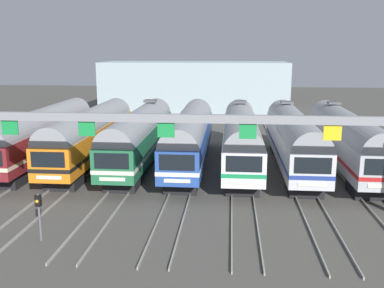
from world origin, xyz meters
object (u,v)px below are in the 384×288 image
(catenary_gantry, at_px, (166,133))
(commuter_train_blue, at_px, (190,135))
(commuter_train_maroon, at_px, (43,133))
(commuter_train_green, at_px, (140,134))
(commuter_train_white, at_px, (241,136))
(yard_signal_mast, at_px, (39,208))
(commuter_train_silver, at_px, (293,137))
(commuter_train_orange, at_px, (91,134))
(commuter_train_stainless, at_px, (346,138))

(catenary_gantry, bearing_deg, commuter_train_blue, 90.00)
(commuter_train_maroon, distance_m, commuter_train_green, 8.50)
(commuter_train_maroon, height_order, commuter_train_white, commuter_train_white)
(yard_signal_mast, bearing_deg, commuter_train_silver, 45.90)
(commuter_train_maroon, relative_size, yard_signal_mast, 7.10)
(commuter_train_maroon, xyz_separation_m, catenary_gantry, (12.74, -13.49, 2.76))
(commuter_train_maroon, relative_size, commuter_train_blue, 1.00)
(commuter_train_maroon, relative_size, commuter_train_orange, 1.00)
(commuter_train_green, relative_size, commuter_train_blue, 1.00)
(commuter_train_white, height_order, commuter_train_stainless, same)
(commuter_train_white, distance_m, yard_signal_mast, 18.68)
(commuter_train_maroon, relative_size, commuter_train_silver, 1.00)
(commuter_train_maroon, xyz_separation_m, commuter_train_white, (16.99, 0.00, 0.00))
(commuter_train_maroon, height_order, commuter_train_green, commuter_train_green)
(commuter_train_white, bearing_deg, commuter_train_orange, -179.98)
(commuter_train_orange, xyz_separation_m, commuter_train_white, (12.74, 0.00, 0.00))
(commuter_train_blue, bearing_deg, commuter_train_white, 0.06)
(commuter_train_stainless, distance_m, catenary_gantry, 18.77)
(commuter_train_orange, distance_m, yard_signal_mast, 15.51)
(commuter_train_orange, xyz_separation_m, yard_signal_mast, (2.12, -15.34, -0.90))
(commuter_train_green, bearing_deg, catenary_gantry, -72.53)
(commuter_train_stainless, height_order, catenary_gantry, catenary_gantry)
(commuter_train_green, relative_size, commuter_train_white, 1.00)
(commuter_train_orange, bearing_deg, commuter_train_stainless, 0.01)
(commuter_train_white, height_order, yard_signal_mast, commuter_train_white)
(commuter_train_orange, relative_size, yard_signal_mast, 7.10)
(commuter_train_white, xyz_separation_m, commuter_train_silver, (4.25, 0.00, 0.00))
(commuter_train_maroon, height_order, commuter_train_silver, commuter_train_silver)
(commuter_train_silver, relative_size, yard_signal_mast, 7.10)
(commuter_train_white, relative_size, yard_signal_mast, 7.10)
(commuter_train_green, relative_size, commuter_train_silver, 1.00)
(commuter_train_silver, xyz_separation_m, yard_signal_mast, (-14.87, -15.34, -0.90))
(commuter_train_white, distance_m, commuter_train_silver, 4.25)
(commuter_train_orange, height_order, commuter_train_blue, same)
(commuter_train_green, height_order, commuter_train_stainless, same)
(commuter_train_white, relative_size, catenary_gantry, 0.59)
(commuter_train_silver, bearing_deg, commuter_train_white, 180.00)
(commuter_train_blue, xyz_separation_m, catenary_gantry, (0.00, -13.49, 2.76))
(commuter_train_orange, distance_m, commuter_train_silver, 16.99)
(catenary_gantry, bearing_deg, commuter_train_green, 107.47)
(commuter_train_maroon, height_order, catenary_gantry, catenary_gantry)
(commuter_train_blue, distance_m, commuter_train_silver, 8.50)
(commuter_train_white, bearing_deg, commuter_train_blue, -179.94)
(commuter_train_blue, bearing_deg, commuter_train_green, 179.94)
(commuter_train_green, height_order, commuter_train_white, same)
(commuter_train_green, distance_m, yard_signal_mast, 15.51)
(commuter_train_orange, height_order, commuter_train_white, commuter_train_white)
(commuter_train_maroon, bearing_deg, commuter_train_white, 0.01)
(commuter_train_orange, relative_size, catenary_gantry, 0.59)
(commuter_train_maroon, xyz_separation_m, commuter_train_stainless, (25.49, 0.00, 0.00))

